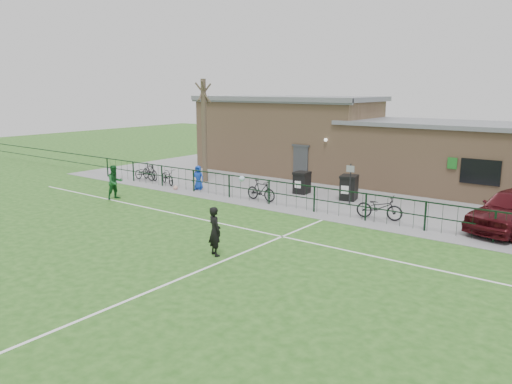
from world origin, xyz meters
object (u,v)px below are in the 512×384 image
Objects in this scene: wheelie_bin_right at (349,188)px; outfield_player at (115,182)px; bicycle_e at (379,207)px; spectator_child at (198,178)px; bare_tree at (204,131)px; bicycle_a at (145,173)px; wheelie_bin_left at (302,183)px; bicycle_c at (168,177)px; bicycle_d at (261,190)px; bicycle_b at (150,171)px; sign_post at (350,185)px; ball_ground at (176,188)px.

outfield_player is (-9.47, -6.87, 0.26)m from wheelie_bin_right.
wheelie_bin_right reaches higher than bicycle_e.
bare_tree is at bearing 107.73° from spectator_child.
outfield_player is at bearing 99.81° from bicycle_e.
wheelie_bin_right is 0.69× the size of bicycle_a.
bicycle_a is (-9.64, -2.44, -0.09)m from wheelie_bin_left.
bicycle_e is (15.07, -0.06, 0.08)m from bicycle_a.
bicycle_c is at bearing 163.25° from spectator_child.
wheelie_bin_right is 0.67× the size of bicycle_d.
wheelie_bin_left is 0.64× the size of bicycle_a.
wheelie_bin_left reaches higher than bicycle_b.
bare_tree is at bearing 177.51° from sign_post.
outfield_player reaches higher than spectator_child.
sign_post is (9.71, -0.42, -1.98)m from bare_tree.
ball_ground is (-8.74, -3.44, -0.47)m from wheelie_bin_right.
bicycle_e is (2.75, -2.60, -0.06)m from wheelie_bin_right.
wheelie_bin_right is 1.31m from sign_post.
sign_post is at bearing -58.51° from bicycle_c.
bicycle_d reaches higher than bicycle_a.
spectator_child is at bearing -95.16° from bicycle_a.
wheelie_bin_left is 2.79m from bicycle_d.
ball_ground is (1.44, -0.76, -0.36)m from bicycle_c.
bicycle_c is 7.17× the size of ball_ground.
bicycle_d is 5.44m from ball_ground.
bicycle_a is at bearing -170.96° from wheelie_bin_left.
outfield_player is at bearing -157.17° from wheelie_bin_right.
ball_ground is at bearing -156.26° from wheelie_bin_left.
bicycle_d is 7.04× the size of ball_ground.
sign_post is 8.25× the size of ball_ground.
bicycle_c is at bearing 90.39° from bicycle_d.
outfield_player is (-12.22, -4.26, 0.32)m from bicycle_e.
sign_post reaches higher than ball_ground.
outfield_player is at bearing -149.91° from bicycle_a.
bicycle_b is at bearing -150.53° from bare_tree.
sign_post is 11.61m from outfield_player.
sign_post is 2.68m from bicycle_e.
ball_ground is at bearing -107.48° from bicycle_a.
bicycle_b reaches higher than ball_ground.
wheelie_bin_left is (6.43, 0.57, -2.45)m from bare_tree.
wheelie_bin_right is at bearing 118.61° from sign_post.
bicycle_a is at bearing 80.34° from bicycle_e.
ball_ground is (-9.34, -2.35, -0.90)m from sign_post.
wheelie_bin_left is 0.62× the size of outfield_player.
bicycle_a is at bearing 109.35° from bicycle_c.
wheelie_bin_left is 9.94m from bicycle_a.
bicycle_c is (-10.18, -2.68, -0.12)m from wheelie_bin_right.
bare_tree is 5.23× the size of wheelie_bin_right.
bicycle_a is 0.97× the size of bicycle_b.
sign_post is 1.52× the size of spectator_child.
sign_post is at bearing -65.16° from bicycle_d.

